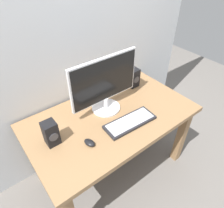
# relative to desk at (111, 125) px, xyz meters

# --- Properties ---
(ground_plane) EXTENTS (6.00, 6.00, 0.00)m
(ground_plane) POSITION_rel_desk_xyz_m (0.00, 0.00, -0.62)
(ground_plane) COLOR slate
(wall_back) EXTENTS (2.50, 0.04, 3.00)m
(wall_back) POSITION_rel_desk_xyz_m (0.00, 0.44, 0.88)
(wall_back) COLOR silver
(wall_back) RESTS_ON ground_plane
(desk) EXTENTS (1.38, 0.80, 0.72)m
(desk) POSITION_rel_desk_xyz_m (0.00, 0.00, 0.00)
(desk) COLOR #936D47
(desk) RESTS_ON ground_plane
(monitor) EXTENTS (0.60, 0.24, 0.47)m
(monitor) POSITION_rel_desk_xyz_m (0.02, 0.11, 0.35)
(monitor) COLOR silver
(monitor) RESTS_ON desk
(keyboard_primary) EXTENTS (0.43, 0.18, 0.03)m
(keyboard_primary) POSITION_rel_desk_xyz_m (0.06, -0.16, 0.12)
(keyboard_primary) COLOR #232328
(keyboard_primary) RESTS_ON desk
(mouse) EXTENTS (0.07, 0.10, 0.03)m
(mouse) POSITION_rel_desk_xyz_m (-0.30, -0.14, 0.12)
(mouse) COLOR black
(mouse) RESTS_ON desk
(speaker_right) EXTENTS (0.10, 0.10, 0.18)m
(speaker_right) POSITION_rel_desk_xyz_m (0.43, 0.22, 0.20)
(speaker_right) COLOR black
(speaker_right) RESTS_ON desk
(speaker_left) EXTENTS (0.09, 0.10, 0.19)m
(speaker_left) POSITION_rel_desk_xyz_m (-0.50, 0.03, 0.20)
(speaker_left) COLOR black
(speaker_left) RESTS_ON desk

